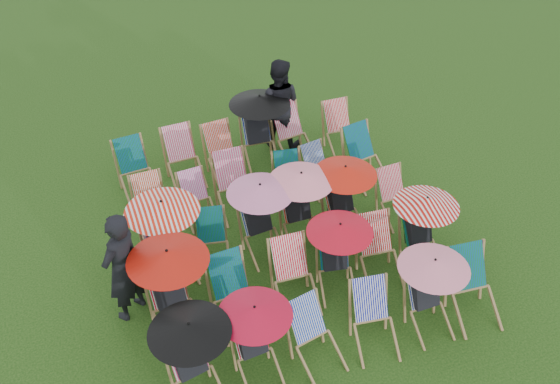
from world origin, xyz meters
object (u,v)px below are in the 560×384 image
object	(u,v)px
deckchair_5	(475,289)
person_left	(123,267)
deckchair_0	(193,360)
person_rear	(278,104)
deckchair_29	(341,129)

from	to	relation	value
deckchair_5	person_left	world-z (taller)	person_left
deckchair_0	person_left	distance (m)	1.78
deckchair_0	person_left	size ratio (longest dim) A/B	0.67
person_left	deckchair_5	bearing A→B (deg)	118.87
deckchair_0	deckchair_5	distance (m)	4.15
person_left	person_rear	distance (m)	4.95
deckchair_5	person_left	size ratio (longest dim) A/B	0.54
deckchair_0	deckchair_29	size ratio (longest dim) A/B	1.35
deckchair_29	deckchair_0	bearing A→B (deg)	-132.38
deckchair_0	person_left	bearing A→B (deg)	97.01
deckchair_29	person_left	world-z (taller)	person_left
deckchair_0	deckchair_5	bearing A→B (deg)	-13.31
person_left	deckchair_29	bearing A→B (deg)	170.26
deckchair_5	person_left	distance (m)	5.05
deckchair_0	person_rear	bearing A→B (deg)	47.37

